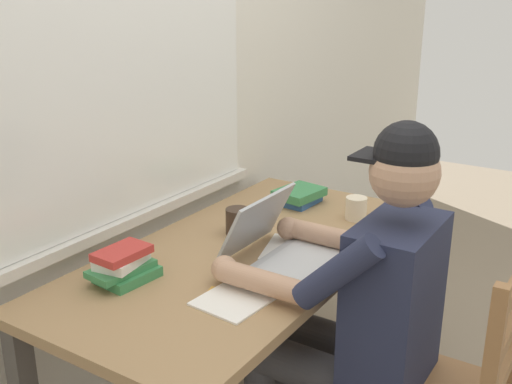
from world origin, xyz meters
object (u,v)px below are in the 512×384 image
laptop (282,247)px  coffee_mug_white (356,208)px  coffee_mug_dark (238,221)px  book_stack_side (299,196)px  landscape_photo_print (218,299)px  seated_person (360,301)px  desk (246,274)px  computer_mouse (336,236)px  book_stack_main (124,266)px

laptop → coffee_mug_white: (0.48, -0.05, -0.01)m
coffee_mug_dark → book_stack_side: (0.40, -0.03, -0.01)m
landscape_photo_print → coffee_mug_dark: bearing=12.6°
coffee_mug_white → seated_person: bearing=-154.6°
laptop → coffee_mug_white: bearing=-5.6°
desk → landscape_photo_print: size_ratio=11.37×
computer_mouse → book_stack_main: 0.75m
seated_person → book_stack_side: size_ratio=5.83×
desk → coffee_mug_white: bearing=-22.5°
computer_mouse → book_stack_main: (-0.63, 0.40, 0.03)m
computer_mouse → coffee_mug_dark: coffee_mug_dark is taller
laptop → landscape_photo_print: bearing=175.7°
coffee_mug_dark → landscape_photo_print: 0.49m
laptop → coffee_mug_dark: laptop is taller
coffee_mug_white → book_stack_side: coffee_mug_white is taller
laptop → landscape_photo_print: size_ratio=2.56×
landscape_photo_print → coffee_mug_white: bearing=-20.1°
book_stack_main → book_stack_side: bearing=-6.9°
coffee_mug_white → book_stack_main: size_ratio=0.56×
coffee_mug_dark → landscape_photo_print: bearing=-152.4°
desk → coffee_mug_dark: (0.10, 0.10, 0.14)m
desk → book_stack_main: (-0.39, 0.18, 0.14)m
coffee_mug_white → book_stack_main: bearing=156.2°
coffee_mug_white → book_stack_main: 0.94m
coffee_mug_white → laptop: bearing=174.4°
laptop → coffee_mug_dark: 0.28m
book_stack_side → coffee_mug_dark: bearing=176.0°
book_stack_main → book_stack_side: (0.89, -0.11, -0.02)m
coffee_mug_white → landscape_photo_print: size_ratio=0.91×
computer_mouse → book_stack_main: book_stack_main is taller
desk → computer_mouse: (0.24, -0.22, 0.11)m
desk → book_stack_main: book_stack_main is taller
landscape_photo_print → laptop: bearing=-19.3°
book_stack_main → coffee_mug_dark: bearing=-9.3°
seated_person → coffee_mug_dark: (0.16, 0.55, 0.09)m
seated_person → landscape_photo_print: 0.42m
laptop → landscape_photo_print: (-0.32, 0.02, -0.05)m
coffee_mug_white → coffee_mug_dark: (-0.36, 0.30, 0.00)m
desk → seated_person: size_ratio=1.21×
book_stack_main → book_stack_side: book_stack_main is taller
laptop → book_stack_main: (-0.38, 0.33, -0.00)m
book_stack_main → landscape_photo_print: size_ratio=1.63×
computer_mouse → book_stack_main: bearing=147.2°
desk → coffee_mug_white: (0.47, -0.19, 0.13)m
laptop → computer_mouse: bearing=-16.4°
seated_person → landscape_photo_print: bearing=131.0°
laptop → coffee_mug_white: 0.48m
coffee_mug_white → book_stack_side: size_ratio=0.57×
seated_person → laptop: (0.04, 0.29, 0.09)m
coffee_mug_dark → book_stack_main: size_ratio=0.59×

